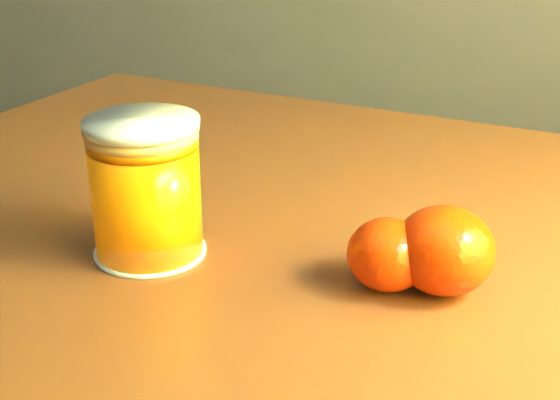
% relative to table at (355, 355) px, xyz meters
% --- Properties ---
extents(kitchen_counter, '(3.15, 0.60, 0.90)m').
position_rel_table_xyz_m(kitchen_counter, '(-0.96, 1.17, -0.24)').
color(kitchen_counter, '#4A494E').
rests_on(kitchen_counter, ground).
extents(table, '(1.18, 0.92, 0.79)m').
position_rel_table_xyz_m(table, '(0.00, 0.00, 0.00)').
color(table, brown).
rests_on(table, ground).
extents(juice_glass, '(0.09, 0.09, 0.11)m').
position_rel_table_xyz_m(juice_glass, '(-0.15, -0.06, 0.16)').
color(juice_glass, orange).
rests_on(juice_glass, table).
extents(orange_front, '(0.07, 0.07, 0.05)m').
position_rel_table_xyz_m(orange_front, '(0.03, -0.06, 0.13)').
color(orange_front, red).
rests_on(orange_front, table).
extents(orange_back, '(0.09, 0.09, 0.06)m').
position_rel_table_xyz_m(orange_back, '(0.07, -0.05, 0.13)').
color(orange_back, red).
rests_on(orange_back, table).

